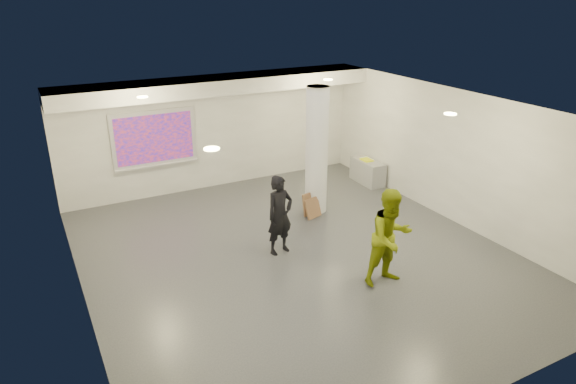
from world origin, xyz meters
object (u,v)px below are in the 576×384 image
credenza (368,172)px  woman (280,215)px  column (317,151)px  projection_screen (154,139)px  man (391,237)px

credenza → woman: size_ratio=0.67×
column → projection_screen: bearing=139.4°
column → man: 3.50m
man → credenza: bearing=58.4°
column → credenza: 2.68m
woman → projection_screen: bearing=97.7°
column → man: column is taller
projection_screen → man: size_ratio=1.16×
credenza → woman: bearing=-147.1°
column → woman: 2.36m
woman → man: bearing=-68.9°
woman → credenza: bearing=20.6°
projection_screen → woman: size_ratio=1.28×
column → credenza: column is taller
woman → column: bearing=29.6°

